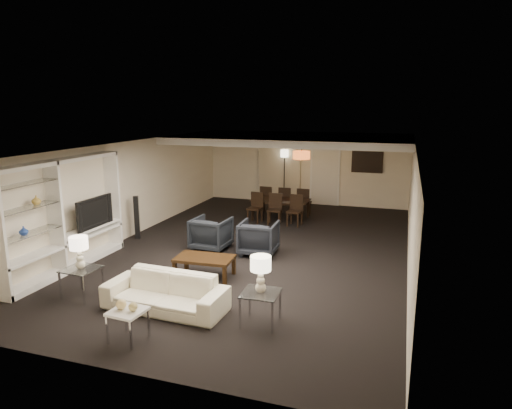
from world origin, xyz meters
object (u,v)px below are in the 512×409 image
object	(u,v)px
floor_speaker	(137,218)
chair_fr	(304,202)
marble_table	(128,325)
television	(90,212)
vase_blue	(24,231)
chair_fm	(286,201)
sofa	(165,292)
armchair_left	(211,233)
pendant_light	(302,155)
table_lamp_left	(79,253)
chair_fl	(268,199)
table_lamp_right	(261,274)
coffee_table	(205,267)
armchair_right	(259,238)
side_table_right	(261,308)
chair_nl	(255,208)
vase_amber	(36,200)
chair_nm	(274,209)
floor_lamp	(284,177)
chair_nr	(295,211)
side_table_left	(82,283)
dining_table	(280,209)

from	to	relation	value
floor_speaker	chair_fr	xyz separation A→B (m)	(3.58, 3.82, -0.12)
floor_speaker	marble_table	bearing A→B (deg)	-83.78
television	vase_blue	xyz separation A→B (m)	(-0.03, -1.85, 0.06)
marble_table	chair_fm	distance (m)	8.43
sofa	armchair_left	xyz separation A→B (m)	(-0.60, 3.30, 0.08)
pendant_light	television	world-z (taller)	pendant_light
table_lamp_left	vase_blue	distance (m)	1.23
chair_fl	chair_fr	xyz separation A→B (m)	(1.20, 0.00, 0.00)
table_lamp_right	vase_blue	xyz separation A→B (m)	(-4.59, -0.03, 0.31)
coffee_table	chair_fl	bearing A→B (deg)	93.97
armchair_right	chair_fm	distance (m)	4.05
side_table_right	floor_speaker	bearing A→B (deg)	141.95
armchair_right	table_lamp_right	world-z (taller)	table_lamp_right
side_table_right	chair_fm	size ratio (longest dim) A/B	0.65
chair_nl	pendant_light	bearing A→B (deg)	50.48
armchair_right	marble_table	world-z (taller)	armchair_right
vase_amber	chair_nl	world-z (taller)	vase_amber
chair_fl	armchair_right	bearing A→B (deg)	104.80
chair_nm	floor_lamp	size ratio (longest dim) A/B	0.47
vase_amber	floor_speaker	distance (m)	3.34
chair_nr	chair_fl	bearing A→B (deg)	139.08
table_lamp_right	side_table_left	bearing A→B (deg)	180.00
pendant_light	coffee_table	size ratio (longest dim) A/B	0.45
coffee_table	table_lamp_left	size ratio (longest dim) A/B	1.94
floor_speaker	chair_nr	size ratio (longest dim) A/B	1.27
table_lamp_left	vase_amber	size ratio (longest dim) A/B	3.34
marble_table	vase_amber	xyz separation A→B (m)	(-2.89, 1.45, 1.41)
pendant_light	vase_blue	distance (m)	8.07
marble_table	dining_table	distance (m)	7.78
side_table_right	armchair_right	bearing A→B (deg)	108.43
table_lamp_left	chair_nl	world-z (taller)	table_lamp_left
coffee_table	vase_amber	size ratio (longest dim) A/B	6.47
coffee_table	chair_fl	size ratio (longest dim) A/B	1.30
side_table_right	chair_nm	world-z (taller)	chair_nm
chair_nl	chair_nr	size ratio (longest dim) A/B	1.00
television	chair_nl	size ratio (longest dim) A/B	1.31
chair_nl	chair_fm	xyz separation A→B (m)	(0.60, 1.30, 0.00)
vase_amber	floor_lamp	size ratio (longest dim) A/B	0.09
armchair_right	vase_amber	size ratio (longest dim) A/B	4.81
pendant_light	table_lamp_left	world-z (taller)	pendant_light
television	floor_lamp	bearing A→B (deg)	-20.33
sofa	floor_speaker	xyz separation A→B (m)	(-2.78, 3.51, 0.26)
pendant_light	armchair_left	distance (m)	4.35
marble_table	sofa	bearing A→B (deg)	90.00
armchair_right	chair_nr	bearing A→B (deg)	-97.09
side_table_left	side_table_right	world-z (taller)	same
pendant_light	chair_fr	world-z (taller)	pendant_light
coffee_table	vase_amber	bearing A→B (deg)	-156.60
marble_table	chair_fl	xyz separation A→B (m)	(-0.40, 8.43, 0.20)
vase_amber	sofa	bearing A→B (deg)	-6.91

